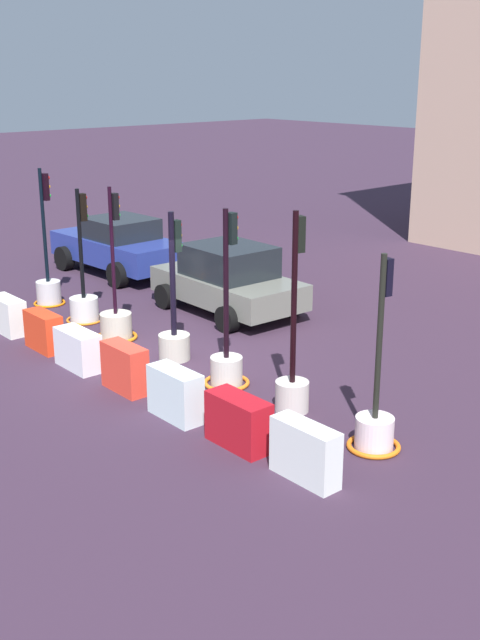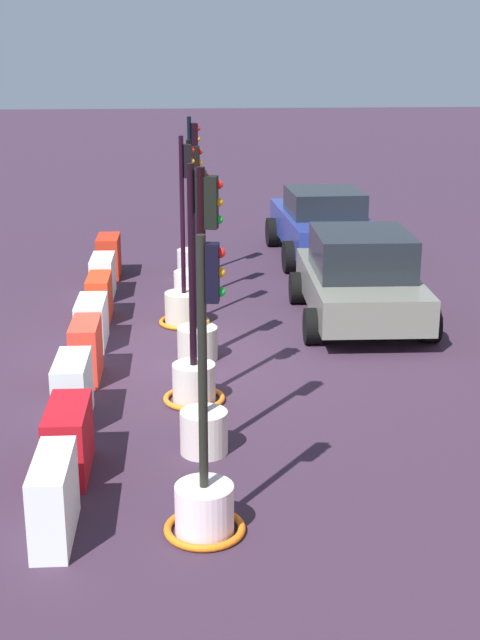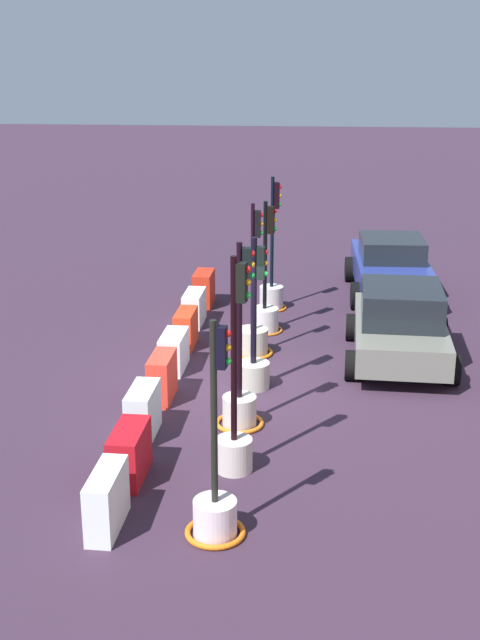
{
  "view_description": "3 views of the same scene",
  "coord_description": "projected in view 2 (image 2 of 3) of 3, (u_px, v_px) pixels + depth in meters",
  "views": [
    {
      "loc": [
        12.34,
        -8.85,
        5.68
      ],
      "look_at": [
        1.7,
        0.65,
        1.17
      ],
      "focal_mm": 44.48,
      "sensor_mm": 36.0,
      "label": 1
    },
    {
      "loc": [
        13.39,
        -0.09,
        4.8
      ],
      "look_at": [
        1.86,
        0.86,
        1.2
      ],
      "focal_mm": 49.47,
      "sensor_mm": 36.0,
      "label": 2
    },
    {
      "loc": [
        15.23,
        1.47,
        6.39
      ],
      "look_at": [
        -0.41,
        0.03,
        1.26
      ],
      "focal_mm": 46.41,
      "sensor_mm": 36.0,
      "label": 3
    }
  ],
  "objects": [
    {
      "name": "traffic_light_1",
      "position": [
        191.0,
        275.0,
        17.37
      ],
      "size": [
        0.87,
        0.87,
        3.12
      ],
      "color": "silver",
      "rests_on": "ground_plane"
    },
    {
      "name": "traffic_light_5",
      "position": [
        204.0,
        399.0,
        10.7
      ],
      "size": [
        0.59,
        0.59,
        3.51
      ],
      "color": "beige",
      "rests_on": "ground_plane"
    },
    {
      "name": "construction_barrier_7",
      "position": [
        54.0,
        499.0,
        8.9
      ],
      "size": [
        1.13,
        0.4,
        0.87
      ],
      "color": "silver",
      "rests_on": "ground_plane"
    },
    {
      "name": "construction_barrier_1",
      "position": [
        103.0,
        277.0,
        17.61
      ],
      "size": [
        1.12,
        0.46,
        0.81
      ],
      "color": "white",
      "rests_on": "ground_plane"
    },
    {
      "name": "construction_barrier_6",
      "position": [
        68.0,
        440.0,
        10.28
      ],
      "size": [
        1.14,
        0.49,
        0.83
      ],
      "color": "#B0121D",
      "rests_on": "ground_plane"
    },
    {
      "name": "construction_barrier_2",
      "position": [
        99.0,
        298.0,
        16.1
      ],
      "size": [
        1.04,
        0.43,
        0.81
      ],
      "color": "red",
      "rests_on": "ground_plane"
    },
    {
      "name": "car_blue_estate",
      "position": [
        323.0,
        223.0,
        20.72
      ],
      "size": [
        4.46,
        2.34,
        1.63
      ],
      "color": "navy",
      "rests_on": "ground_plane"
    },
    {
      "name": "traffic_light_0",
      "position": [
        192.0,
        252.0,
        19.08
      ],
      "size": [
        0.8,
        0.8,
        3.42
      ],
      "color": "silver",
      "rests_on": "ground_plane"
    },
    {
      "name": "traffic_light_6",
      "position": [
        205.0,
        492.0,
        8.98
      ],
      "size": [
        0.85,
        0.85,
        3.13
      ],
      "color": "silver",
      "rests_on": "ground_plane"
    },
    {
      "name": "traffic_light_3",
      "position": [
        198.0,
        323.0,
        14.0
      ],
      "size": [
        0.64,
        0.64,
        3.05
      ],
      "color": "#B6B4A6",
      "rests_on": "ground_plane"
    },
    {
      "name": "car_grey_saloon",
      "position": [
        360.0,
        278.0,
        15.86
      ],
      "size": [
        4.04,
        2.39,
        1.67
      ],
      "color": "slate",
      "rests_on": "ground_plane"
    },
    {
      "name": "traffic_light_2",
      "position": [
        184.0,
        301.0,
        15.84
      ],
      "size": [
        0.92,
        0.92,
        3.35
      ],
      "color": "#B8B1A0",
      "rests_on": "ground_plane"
    },
    {
      "name": "construction_barrier_0",
      "position": [
        109.0,
        257.0,
        19.1
      ],
      "size": [
        1.02,
        0.48,
        0.9
      ],
      "color": "red",
      "rests_on": "ground_plane"
    },
    {
      "name": "traffic_light_4",
      "position": [
        194.0,
        365.0,
        12.33
      ],
      "size": [
        0.88,
        0.88,
        3.35
      ],
      "color": "beige",
      "rests_on": "ground_plane"
    },
    {
      "name": "ground_plane",
      "position": [
        177.0,
        359.0,
        14.18
      ],
      "size": [
        120.0,
        120.0,
        0.0
      ],
      "primitive_type": "plane",
      "color": "#352335"
    },
    {
      "name": "construction_barrier_4",
      "position": [
        86.0,
        350.0,
        13.21
      ],
      "size": [
        1.03,
        0.43,
        0.89
      ],
      "color": "red",
      "rests_on": "ground_plane"
    },
    {
      "name": "construction_barrier_3",
      "position": [
        92.0,
        322.0,
        14.73
      ],
      "size": [
        1.14,
        0.49,
        0.78
      ],
      "color": "white",
      "rests_on": "ground_plane"
    },
    {
      "name": "construction_barrier_5",
      "position": [
        73.0,
        390.0,
        11.69
      ],
      "size": [
        1.09,
        0.45,
        0.88
      ],
      "color": "silver",
      "rests_on": "ground_plane"
    }
  ]
}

